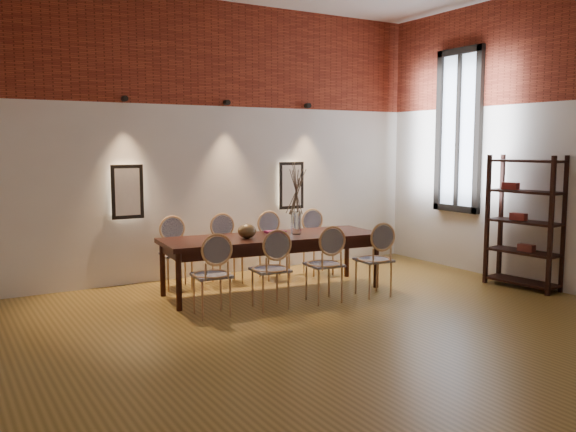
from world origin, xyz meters
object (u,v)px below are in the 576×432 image
chair_near_a (212,275)px  chair_near_d (374,260)px  chair_far_b (227,250)px  chair_far_c (274,246)px  chair_near_c (324,264)px  chair_far_d (318,243)px  chair_far_a (177,254)px  vase (296,223)px  dining_table (273,264)px  chair_near_b (270,269)px  book (275,232)px  bowl (247,231)px  shelving_rack (524,222)px

chair_near_a → chair_near_d: 2.18m
chair_far_b → chair_far_c: same height
chair_near_c → chair_far_d: (0.86, 1.42, 0.00)m
chair_near_d → chair_far_c: (-0.59, 1.55, 0.00)m
chair_far_b → chair_far_d: (1.44, -0.13, 0.00)m
chair_far_a → chair_far_c: bearing=180.0°
chair_near_c → chair_far_c: 1.49m
chair_far_a → vase: bearing=152.5°
chair_near_c → chair_near_d: bearing=-0.0°
dining_table → chair_far_c: bearing=64.1°
vase → dining_table: bearing=174.9°
chair_far_a → vase: (1.36, -0.87, 0.43)m
chair_near_a → vase: vase is taller
chair_near_b → chair_far_c: 1.66m
chair_far_a → chair_far_d: same height
dining_table → chair_far_a: size_ratio=3.09×
chair_far_a → book: bearing=156.4°
chair_near_a → book: (1.30, 0.85, 0.30)m
chair_near_a → chair_far_d: bearing=34.4°
chair_near_b → chair_far_a: 1.66m
book → chair_near_d: bearing=-50.3°
chair_far_b → chair_far_c: bearing=180.0°
chair_near_d → chair_far_a: bearing=145.6°
vase → bowl: vase is taller
bowl → book: bearing=21.9°
chair_far_a → chair_far_c: (1.44, -0.13, 0.00)m
chair_far_a → bowl: bearing=131.7°
chair_near_a → chair_near_b: (0.72, -0.07, 0.00)m
dining_table → chair_near_b: 0.84m
chair_near_c → book: (-0.14, 0.98, 0.30)m
chair_near_d → chair_far_a: same height
chair_near_a → chair_near_d: size_ratio=1.00×
chair_far_b → shelving_rack: shelving_rack is taller
vase → chair_far_d: bearing=40.0°
chair_near_b → dining_table: bearing=64.1°
chair_far_d → vase: vase is taller
chair_near_d → vase: vase is taller
chair_far_d → shelving_rack: 2.91m
chair_far_c → chair_far_a: bearing=-0.0°
chair_near_a → shelving_rack: bearing=-6.5°
chair_near_b → chair_near_c: size_ratio=1.00×
chair_near_d → chair_far_b: size_ratio=1.00×
chair_far_b → chair_near_a: bearing=64.1°
chair_far_a → chair_near_a: bearing=90.0°
chair_near_b → chair_far_d: 2.08m
chair_near_d → dining_table: bearing=145.6°
dining_table → chair_near_c: bearing=-64.1°
chair_far_c → chair_near_c: bearing=90.0°
chair_far_d → bowl: bearing=28.5°
chair_near_c → shelving_rack: size_ratio=0.52×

